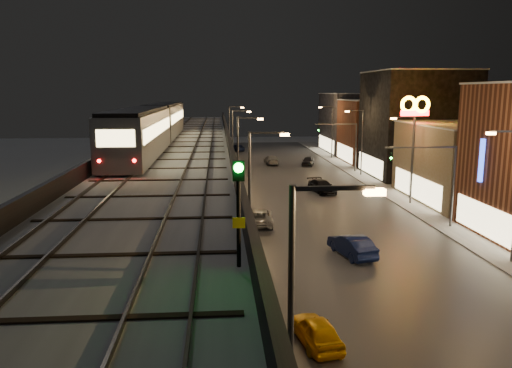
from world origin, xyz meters
name	(u,v)px	position (x,y,z in m)	size (l,w,h in m)	color
road_surface	(312,197)	(7.50, 35.00, 0.03)	(17.00, 120.00, 0.06)	#46474D
sidewalk_right	(401,196)	(17.50, 35.00, 0.07)	(4.00, 120.00, 0.14)	#9FA1A8
under_viaduct_pavement	(187,199)	(-6.00, 35.00, 0.03)	(11.00, 120.00, 0.06)	#9FA1A8
elevated_viaduct	(184,151)	(-6.00, 31.84, 5.62)	(9.00, 100.00, 6.30)	black
viaduct_trackbed	(184,143)	(-6.01, 31.97, 6.39)	(8.40, 100.00, 0.32)	#B2B7C1
viaduct_parapet_streetside	(228,138)	(-1.65, 32.00, 6.85)	(0.30, 100.00, 1.10)	black
viaduct_parapet_far	(139,139)	(-10.35, 32.00, 6.85)	(0.30, 100.00, 1.10)	black
building_c	(474,163)	(23.99, 32.00, 4.08)	(12.20, 15.20, 8.16)	#6E614B
building_d	(416,124)	(23.99, 48.00, 7.08)	(12.20, 13.20, 14.16)	black
building_e	(381,131)	(23.99, 62.00, 5.08)	(12.20, 12.20, 10.16)	brown
building_f	(358,123)	(23.99, 76.00, 5.58)	(12.20, 16.20, 11.16)	#2E2D33
streetlight_left_0	(301,319)	(-0.43, -5.00, 5.24)	(2.57, 0.28, 9.00)	#38383A
streetlight_left_1	(254,191)	(-0.43, 13.00, 5.24)	(2.57, 0.28, 9.00)	#38383A
streetlight_left_2	(241,155)	(-0.43, 31.00, 5.24)	(2.57, 0.28, 9.00)	#38383A
streetlight_right_2	(410,154)	(16.73, 31.00, 5.24)	(2.56, 0.28, 9.00)	#38383A
streetlight_left_3	(235,139)	(-0.43, 49.00, 5.24)	(2.57, 0.28, 9.00)	#38383A
streetlight_right_3	(360,138)	(16.73, 49.00, 5.24)	(2.56, 0.28, 9.00)	#38383A
streetlight_left_4	(231,129)	(-0.43, 67.00, 5.24)	(2.57, 0.28, 9.00)	#38383A
streetlight_right_4	(331,128)	(16.73, 67.00, 5.24)	(2.56, 0.28, 9.00)	#38383A
traffic_light_rig_a	(440,176)	(15.84, 22.00, 4.50)	(6.10, 0.34, 7.00)	#38383A
traffic_light_rig_b	(348,141)	(15.84, 52.00, 4.50)	(6.10, 0.34, 7.00)	#38383A
subway_train	(154,125)	(-8.50, 29.30, 8.38)	(2.97, 35.92, 3.55)	gray
rail_signal	(239,193)	(-2.10, -4.60, 8.74)	(0.35, 0.43, 2.99)	black
car_taxi	(316,332)	(1.70, 3.10, 0.65)	(1.54, 3.84, 1.31)	#FBB307
car_near_white	(352,246)	(6.60, 15.17, 0.77)	(1.62, 4.65, 1.53)	#0D1743
car_mid_silver	(259,217)	(0.83, 24.06, 0.69)	(2.29, 4.97, 1.38)	#9FA0A2
car_mid_dark	(271,160)	(5.75, 60.35, 0.70)	(1.96, 4.82, 1.40)	#949494
car_far_white	(237,148)	(1.08, 78.40, 0.72)	(1.70, 4.23, 1.44)	#121A3A
car_onc_white	(322,187)	(9.11, 37.34, 0.72)	(2.02, 4.96, 1.44)	black
car_onc_red	(308,161)	(11.38, 58.79, 0.69)	(1.64, 4.07, 1.39)	black
sign_mcdonalds	(415,114)	(18.00, 33.61, 9.06)	(3.26, 0.56, 10.97)	#38383A
sign_carwash	(489,169)	(18.50, 19.39, 5.47)	(1.51, 0.35, 7.81)	#38383A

